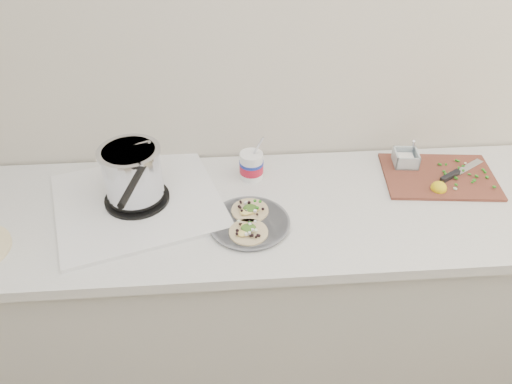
{
  "coord_description": "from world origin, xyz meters",
  "views": [
    {
      "loc": [
        -0.17,
        0.08,
        2.01
      ],
      "look_at": [
        -0.07,
        1.43,
        0.96
      ],
      "focal_mm": 35.0,
      "sensor_mm": 36.0,
      "label": 1
    }
  ],
  "objects": [
    {
      "name": "taco_plate",
      "position": [
        -0.1,
        1.33,
        0.92
      ],
      "size": [
        0.27,
        0.27,
        0.04
      ],
      "rotation": [
        0.0,
        0.0,
        -0.37
      ],
      "color": "slate",
      "rests_on": "counter"
    },
    {
      "name": "tub",
      "position": [
        -0.07,
        1.59,
        0.96
      ],
      "size": [
        0.09,
        0.09,
        0.2
      ],
      "rotation": [
        0.0,
        0.0,
        0.42
      ],
      "color": "white",
      "rests_on": "counter"
    },
    {
      "name": "stove",
      "position": [
        -0.48,
        1.47,
        0.99
      ],
      "size": [
        0.68,
        0.65,
        0.27
      ],
      "rotation": [
        0.0,
        0.0,
        0.3
      ],
      "color": "silver",
      "rests_on": "counter"
    },
    {
      "name": "cutboard",
      "position": [
        0.63,
        1.55,
        0.92
      ],
      "size": [
        0.44,
        0.33,
        0.07
      ],
      "rotation": [
        0.0,
        0.0,
        -0.1
      ],
      "color": "brown",
      "rests_on": "counter"
    },
    {
      "name": "counter",
      "position": [
        0.0,
        1.43,
        0.45
      ],
      "size": [
        2.44,
        0.66,
        0.9
      ],
      "color": "beige",
      "rests_on": "ground"
    }
  ]
}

